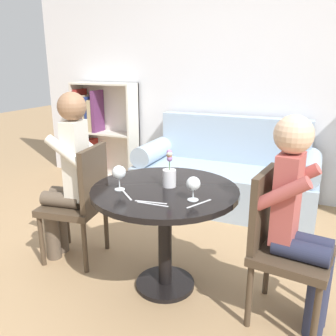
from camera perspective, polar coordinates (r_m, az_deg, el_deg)
The scene contains 16 objects.
ground_plane at distance 2.58m, azimuth -0.46°, elevation -18.29°, with size 16.00×16.00×0.00m, color tan.
back_wall at distance 4.03m, azimuth 11.47°, elevation 14.53°, with size 5.20×0.05×2.70m.
round_table at distance 2.30m, azimuth -0.50°, elevation -6.57°, with size 0.94×0.94×0.71m.
couch at distance 3.80m, azimuth 9.20°, elevation -1.45°, with size 1.83×0.80×0.92m.
bookshelf_left at distance 4.67m, azimuth -10.97°, elevation 5.77°, with size 0.83×0.28×1.23m.
chair_left at distance 2.75m, azimuth -13.77°, elevation -4.84°, with size 0.47×0.47×0.90m.
chair_right at distance 2.17m, azimuth 17.59°, elevation -11.13°, with size 0.47×0.47×0.90m.
person_left at distance 2.72m, azimuth -15.74°, elevation -1.04°, with size 0.45×0.38×1.28m.
person_right at distance 2.08m, azimuth 20.33°, elevation -7.71°, with size 0.44×0.38×1.22m.
wine_glass_left at distance 2.21m, azimuth -7.86°, elevation -0.82°, with size 0.09×0.09×0.16m.
wine_glass_right at distance 2.04m, azimuth 4.08°, elevation -2.65°, with size 0.08×0.08×0.14m.
flower_vase at distance 2.26m, azimuth 0.22°, elevation -0.93°, with size 0.09×0.09×0.24m.
knife_left_setting at distance 2.03m, azimuth -2.78°, elevation -5.50°, with size 0.19×0.04×0.00m.
fork_left_setting at distance 2.00m, azimuth -2.49°, elevation -5.82°, with size 0.19×0.02×0.00m.
knife_right_setting at distance 2.15m, azimuth -6.68°, elevation -4.28°, with size 0.15×0.14×0.00m.
fork_right_setting at distance 2.02m, azimuth 5.01°, elevation -5.73°, with size 0.09×0.18×0.00m.
Camera 1 is at (0.86, -1.93, 1.48)m, focal length 38.00 mm.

